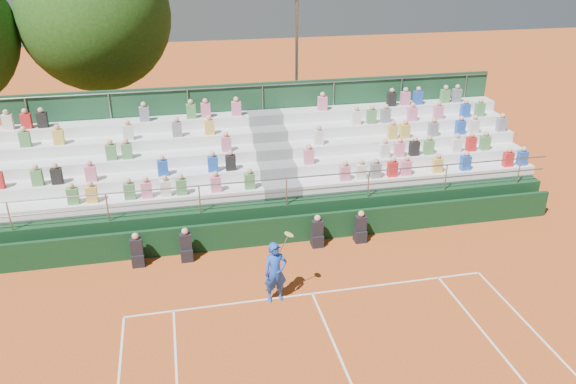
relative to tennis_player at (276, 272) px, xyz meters
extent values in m
plane|color=#BD521F|center=(1.13, 0.05, -0.95)|extent=(90.00, 90.00, 0.00)
cube|color=white|center=(1.13, 0.05, -0.94)|extent=(11.00, 0.06, 0.01)
cube|color=white|center=(1.13, -3.15, -0.94)|extent=(0.06, 6.40, 0.01)
cube|color=black|center=(1.13, 3.25, -0.45)|extent=(20.00, 0.15, 1.00)
cube|color=black|center=(-4.02, 2.80, -0.73)|extent=(0.40, 0.40, 0.44)
cube|color=black|center=(-4.02, 2.80, -0.25)|extent=(0.38, 0.25, 0.55)
sphere|color=tan|center=(-4.02, 2.80, 0.13)|extent=(0.22, 0.22, 0.22)
cube|color=black|center=(-2.46, 2.80, -0.73)|extent=(0.40, 0.40, 0.44)
cube|color=black|center=(-2.46, 2.80, -0.25)|extent=(0.38, 0.25, 0.55)
sphere|color=tan|center=(-2.46, 2.80, 0.13)|extent=(0.22, 0.22, 0.22)
cube|color=black|center=(1.99, 2.80, -0.73)|extent=(0.40, 0.40, 0.44)
cube|color=black|center=(1.99, 2.80, -0.25)|extent=(0.38, 0.25, 0.55)
sphere|color=tan|center=(1.99, 2.80, 0.13)|extent=(0.22, 0.22, 0.22)
cube|color=black|center=(3.55, 2.80, -0.73)|extent=(0.40, 0.40, 0.44)
cube|color=black|center=(3.55, 2.80, -0.25)|extent=(0.38, 0.25, 0.55)
sphere|color=tan|center=(3.55, 2.80, 0.13)|extent=(0.22, 0.22, 0.22)
cube|color=black|center=(1.13, 6.35, -0.35)|extent=(20.00, 5.20, 1.20)
cube|color=silver|center=(-4.22, 4.68, 0.46)|extent=(9.30, 0.85, 0.42)
cube|color=silver|center=(6.48, 4.68, 0.46)|extent=(9.30, 0.85, 0.42)
cube|color=slate|center=(1.13, 4.68, 0.46)|extent=(1.40, 0.85, 0.42)
cube|color=silver|center=(-4.22, 5.53, 0.88)|extent=(9.30, 0.85, 0.42)
cube|color=silver|center=(6.48, 5.53, 0.88)|extent=(9.30, 0.85, 0.42)
cube|color=slate|center=(1.13, 5.53, 0.88)|extent=(1.40, 0.85, 0.42)
cube|color=silver|center=(-4.22, 6.38, 1.30)|extent=(9.30, 0.85, 0.42)
cube|color=silver|center=(6.48, 6.38, 1.30)|extent=(9.30, 0.85, 0.42)
cube|color=slate|center=(1.13, 6.38, 1.30)|extent=(1.40, 0.85, 0.42)
cube|color=silver|center=(-4.22, 7.23, 1.72)|extent=(9.30, 0.85, 0.42)
cube|color=silver|center=(6.48, 7.23, 1.72)|extent=(9.30, 0.85, 0.42)
cube|color=slate|center=(1.13, 7.23, 1.72)|extent=(1.40, 0.85, 0.42)
cube|color=silver|center=(-4.22, 8.08, 2.14)|extent=(9.30, 0.85, 0.42)
cube|color=silver|center=(6.48, 8.08, 2.14)|extent=(9.30, 0.85, 0.42)
cube|color=slate|center=(1.13, 8.08, 2.14)|extent=(1.40, 0.85, 0.42)
cube|color=#194127|center=(1.13, 8.60, 1.25)|extent=(20.00, 0.12, 4.40)
cylinder|color=gray|center=(1.13, 3.80, 1.25)|extent=(20.00, 0.05, 0.05)
cylinder|color=gray|center=(1.13, 8.50, 3.35)|extent=(20.00, 0.05, 0.05)
cube|color=#4C8C4C|center=(-6.01, 4.53, 0.95)|extent=(0.36, 0.24, 0.56)
cube|color=gold|center=(-5.41, 4.53, 0.95)|extent=(0.36, 0.24, 0.56)
cube|color=#4C8C4C|center=(-4.18, 4.53, 0.95)|extent=(0.36, 0.24, 0.56)
cube|color=pink|center=(-3.61, 4.53, 0.95)|extent=(0.36, 0.24, 0.56)
cube|color=silver|center=(-2.98, 4.53, 0.95)|extent=(0.36, 0.24, 0.56)
cube|color=#4C8C4C|center=(-2.44, 4.53, 0.95)|extent=(0.36, 0.24, 0.56)
cube|color=pink|center=(-1.25, 4.53, 0.95)|extent=(0.36, 0.24, 0.56)
cube|color=#4C8C4C|center=(-0.05, 4.53, 0.95)|extent=(0.36, 0.24, 0.56)
cube|color=#4C8C4C|center=(-7.21, 5.38, 1.37)|extent=(0.36, 0.24, 0.56)
cube|color=black|center=(-6.58, 5.38, 1.37)|extent=(0.36, 0.24, 0.56)
cube|color=pink|center=(-5.47, 5.38, 1.37)|extent=(0.36, 0.24, 0.56)
cube|color=#1E4CB2|center=(-3.02, 5.38, 1.37)|extent=(0.36, 0.24, 0.56)
cube|color=#1E4CB2|center=(-1.25, 5.38, 1.37)|extent=(0.36, 0.24, 0.56)
cube|color=black|center=(-0.61, 5.38, 1.37)|extent=(0.36, 0.24, 0.56)
cube|color=#4C8C4C|center=(-4.79, 6.23, 1.79)|extent=(0.36, 0.24, 0.56)
cube|color=#4C8C4C|center=(-4.25, 6.23, 1.79)|extent=(0.36, 0.24, 0.56)
cube|color=pink|center=(-0.66, 6.23, 1.79)|extent=(0.36, 0.24, 0.56)
cube|color=#4C8C4C|center=(-7.78, 7.08, 2.21)|extent=(0.36, 0.24, 0.56)
cube|color=gold|center=(-6.64, 7.08, 2.21)|extent=(0.36, 0.24, 0.56)
cube|color=silver|center=(-4.19, 7.08, 2.21)|extent=(0.36, 0.24, 0.56)
cube|color=slate|center=(-2.40, 7.08, 2.21)|extent=(0.36, 0.24, 0.56)
cube|color=gold|center=(-1.18, 7.08, 2.21)|extent=(0.36, 0.24, 0.56)
cube|color=silver|center=(-8.46, 7.93, 2.63)|extent=(0.36, 0.24, 0.56)
cube|color=red|center=(-7.82, 7.93, 2.63)|extent=(0.36, 0.24, 0.56)
cube|color=black|center=(-7.26, 7.93, 2.63)|extent=(0.36, 0.24, 0.56)
cube|color=slate|center=(-3.58, 7.93, 2.63)|extent=(0.36, 0.24, 0.56)
cube|color=#4C8C4C|center=(-1.80, 7.93, 2.63)|extent=(0.36, 0.24, 0.56)
cube|color=pink|center=(-1.24, 7.93, 2.63)|extent=(0.36, 0.24, 0.56)
cube|color=pink|center=(-0.03, 7.93, 2.63)|extent=(0.36, 0.24, 0.56)
cube|color=pink|center=(3.46, 4.53, 0.95)|extent=(0.36, 0.24, 0.56)
cube|color=silver|center=(4.08, 4.53, 0.95)|extent=(0.36, 0.24, 0.56)
cube|color=slate|center=(4.65, 4.53, 0.95)|extent=(0.36, 0.24, 0.56)
cube|color=red|center=(5.31, 4.53, 0.95)|extent=(0.36, 0.24, 0.56)
cube|color=pink|center=(5.84, 4.53, 0.95)|extent=(0.36, 0.24, 0.56)
cube|color=gold|center=(7.12, 4.53, 0.95)|extent=(0.36, 0.24, 0.56)
cube|color=#1E4CB2|center=(8.27, 4.53, 0.95)|extent=(0.36, 0.24, 0.56)
cube|color=red|center=(10.08, 4.53, 0.95)|extent=(0.36, 0.24, 0.56)
cube|color=#1E4CB2|center=(10.69, 4.53, 0.95)|extent=(0.36, 0.24, 0.56)
cube|color=pink|center=(2.31, 5.38, 1.37)|extent=(0.36, 0.24, 0.56)
cube|color=silver|center=(5.29, 5.38, 1.37)|extent=(0.36, 0.24, 0.56)
cube|color=pink|center=(5.90, 5.38, 1.37)|extent=(0.36, 0.24, 0.56)
cube|color=black|center=(6.51, 5.38, 1.37)|extent=(0.36, 0.24, 0.56)
cube|color=#4C8C4C|center=(7.11, 5.38, 1.37)|extent=(0.36, 0.24, 0.56)
cube|color=silver|center=(8.28, 5.38, 1.37)|extent=(0.36, 0.24, 0.56)
cube|color=red|center=(8.90, 5.38, 1.37)|extent=(0.36, 0.24, 0.56)
cube|color=#4C8C4C|center=(9.52, 5.38, 1.37)|extent=(0.36, 0.24, 0.56)
cube|color=silver|center=(2.91, 6.23, 1.79)|extent=(0.36, 0.24, 0.56)
cube|color=gold|center=(5.92, 6.23, 1.79)|extent=(0.36, 0.24, 0.56)
cube|color=gold|center=(6.44, 6.23, 1.79)|extent=(0.36, 0.24, 0.56)
cube|color=slate|center=(7.65, 6.23, 1.79)|extent=(0.36, 0.24, 0.56)
cube|color=#1E4CB2|center=(8.83, 6.23, 1.79)|extent=(0.36, 0.24, 0.56)
cube|color=silver|center=(9.45, 6.23, 1.79)|extent=(0.36, 0.24, 0.56)
cube|color=slate|center=(10.67, 6.23, 1.79)|extent=(0.36, 0.24, 0.56)
cube|color=silver|center=(4.68, 7.08, 2.21)|extent=(0.36, 0.24, 0.56)
cube|color=#4C8C4C|center=(5.33, 7.08, 2.21)|extent=(0.36, 0.24, 0.56)
cube|color=slate|center=(5.92, 7.08, 2.21)|extent=(0.36, 0.24, 0.56)
cube|color=pink|center=(7.08, 7.08, 2.21)|extent=(0.36, 0.24, 0.56)
cube|color=pink|center=(8.23, 7.08, 2.21)|extent=(0.36, 0.24, 0.56)
cube|color=#1E4CB2|center=(9.44, 7.08, 2.21)|extent=(0.36, 0.24, 0.56)
cube|color=#4C8C4C|center=(10.11, 7.08, 2.21)|extent=(0.36, 0.24, 0.56)
cube|color=pink|center=(3.50, 7.93, 2.63)|extent=(0.36, 0.24, 0.56)
cube|color=black|center=(6.48, 7.93, 2.63)|extent=(0.36, 0.24, 0.56)
cube|color=pink|center=(7.09, 7.93, 2.63)|extent=(0.36, 0.24, 0.56)
cube|color=#1E4CB2|center=(7.66, 7.93, 2.63)|extent=(0.36, 0.24, 0.56)
cube|color=#4C8C4C|center=(8.90, 7.93, 2.63)|extent=(0.36, 0.24, 0.56)
cube|color=slate|center=(9.44, 7.93, 2.63)|extent=(0.36, 0.24, 0.56)
imported|color=blue|center=(0.00, 0.00, 0.00)|extent=(0.74, 0.53, 1.89)
cylinder|color=gray|center=(0.25, 0.00, 0.90)|extent=(0.26, 0.03, 0.51)
cylinder|color=#E5D866|center=(0.40, 0.00, 1.20)|extent=(0.26, 0.28, 0.14)
cylinder|color=#341D12|center=(-5.56, 14.14, 0.94)|extent=(0.50, 0.50, 3.77)
sphere|color=#18380F|center=(-5.56, 14.14, 5.54)|extent=(6.79, 6.79, 6.79)
cylinder|color=gray|center=(3.74, 13.72, 2.58)|extent=(0.16, 0.16, 7.06)
camera|label=1|loc=(-2.52, -13.54, 8.90)|focal=35.00mm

